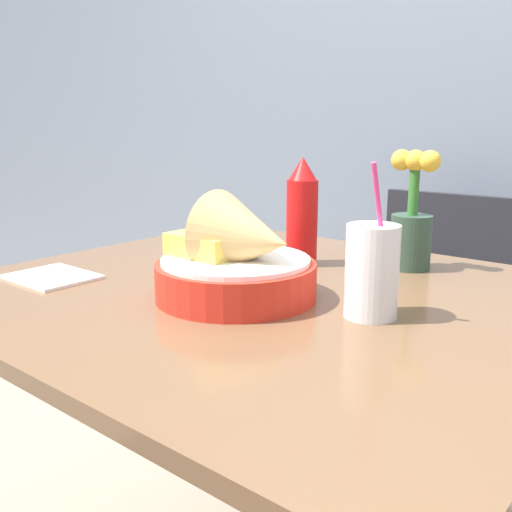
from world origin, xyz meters
The scene contains 8 objects.
wall_window centered at (0.00, 1.17, 1.30)m, with size 7.00×0.06×2.60m.
dining_table centered at (0.00, 0.00, 0.66)m, with size 1.00×0.89×0.78m.
chair_far_window centered at (-0.03, 0.83, 0.51)m, with size 0.40×0.40×0.86m.
food_basket centered at (0.01, -0.08, 0.84)m, with size 0.26×0.26×0.17m.
ketchup_bottle centered at (-0.05, 0.18, 0.88)m, with size 0.06×0.06×0.21m.
drink_cup centered at (0.21, -0.02, 0.84)m, with size 0.08×0.08×0.23m.
flower_vase centered at (0.13, 0.29, 0.87)m, with size 0.10×0.08×0.23m.
napkin centered at (-0.34, -0.20, 0.78)m, with size 0.15×0.12×0.01m.
Camera 1 is at (0.59, -0.74, 1.05)m, focal length 40.00 mm.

